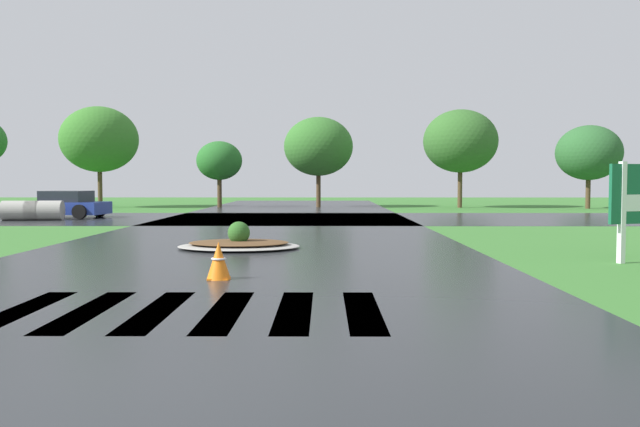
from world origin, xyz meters
The scene contains 9 objects.
ground_plane centered at (0.00, 0.00, -0.05)m, with size 120.00×120.00×0.10m, color #38722D.
asphalt_roadway centered at (0.00, 10.00, 0.00)m, with size 10.88×80.00×0.01m, color #232628.
asphalt_cross_road centered at (0.00, 24.67, 0.00)m, with size 90.00×9.79×0.01m, color #232628.
crosswalk_stripes centered at (0.00, 3.90, 0.00)m, with size 4.95×2.85×0.01m.
median_island centered at (-0.40, 11.78, 0.13)m, with size 3.05×2.31×0.68m.
car_white_sedan centered at (-10.20, 25.23, 0.57)m, with size 4.35×2.50×1.22m.
drainage_pipe_stack centered at (-10.67, 23.27, 0.42)m, with size 2.53×1.07×0.84m.
traffic_cone centered at (-0.08, 6.66, 0.32)m, with size 0.42×0.42×0.65m.
background_treeline centered at (-0.62, 36.35, 3.91)m, with size 41.45×6.00×6.27m.
Camera 1 is at (1.74, -4.67, 1.72)m, focal length 37.07 mm.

